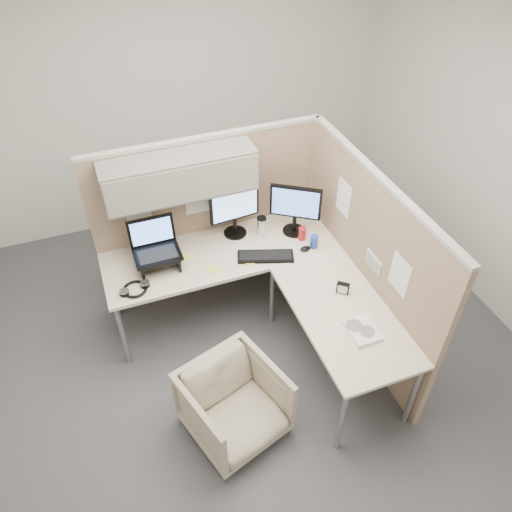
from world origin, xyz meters
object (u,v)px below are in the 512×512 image
object	(u,v)px
desk	(264,280)
office_chair	(234,402)
monitor_left	(234,208)
keyboard	(265,256)

from	to	relation	value
desk	office_chair	size ratio (longest dim) A/B	3.00
desk	office_chair	world-z (taller)	desk
monitor_left	desk	bearing A→B (deg)	-90.77
keyboard	monitor_left	bearing A→B (deg)	127.61
monitor_left	keyboard	world-z (taller)	monitor_left
office_chair	monitor_left	bearing A→B (deg)	52.87
monitor_left	office_chair	bearing A→B (deg)	-114.33
desk	keyboard	distance (m)	0.23
desk	keyboard	world-z (taller)	keyboard
office_chair	monitor_left	world-z (taller)	monitor_left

